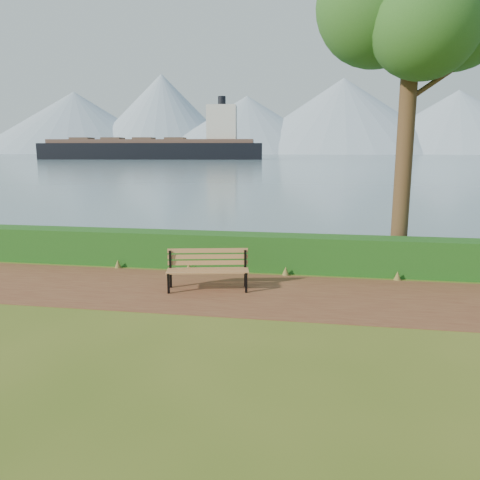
# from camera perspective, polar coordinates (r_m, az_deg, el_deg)

# --- Properties ---
(ground) EXTENTS (140.00, 140.00, 0.00)m
(ground) POSITION_cam_1_polar(r_m,az_deg,el_deg) (11.00, -3.61, -6.73)
(ground) COLOR #3F5719
(ground) RESTS_ON ground
(path) EXTENTS (40.00, 3.40, 0.01)m
(path) POSITION_cam_1_polar(r_m,az_deg,el_deg) (11.27, -3.26, -6.25)
(path) COLOR #582C1E
(path) RESTS_ON ground
(hedge) EXTENTS (32.00, 0.85, 1.00)m
(hedge) POSITION_cam_1_polar(r_m,az_deg,el_deg) (13.33, -1.10, -1.34)
(hedge) COLOR #144112
(hedge) RESTS_ON ground
(water) EXTENTS (700.00, 510.00, 0.00)m
(water) POSITION_cam_1_polar(r_m,az_deg,el_deg) (270.23, 9.21, 10.11)
(water) COLOR #425A6B
(water) RESTS_ON ground
(mountains) EXTENTS (585.00, 190.00, 70.00)m
(mountains) POSITION_cam_1_polar(r_m,az_deg,el_deg) (417.12, 8.23, 14.20)
(mountains) COLOR #7D92A7
(mountains) RESTS_ON ground
(bench) EXTENTS (2.03, 0.96, 0.98)m
(bench) POSITION_cam_1_polar(r_m,az_deg,el_deg) (11.32, -3.95, -3.25)
(bench) COLOR black
(bench) RESTS_ON ground
(cargo_ship) EXTENTS (78.08, 21.36, 23.43)m
(cargo_ship) POSITION_cam_1_polar(r_m,az_deg,el_deg) (168.97, -9.76, 10.86)
(cargo_ship) COLOR black
(cargo_ship) RESTS_ON ground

